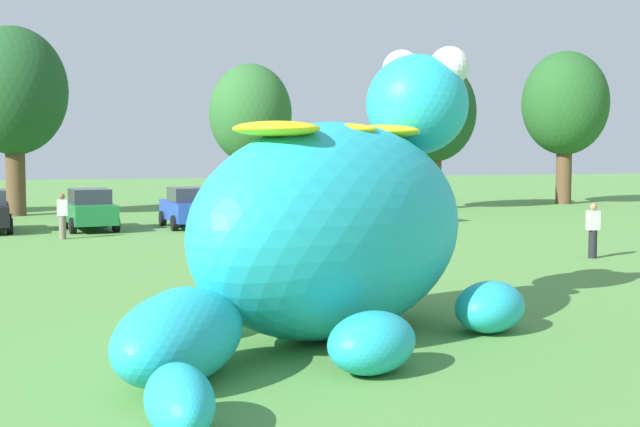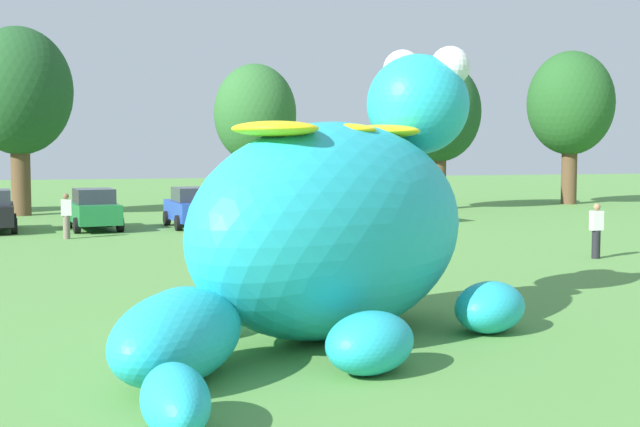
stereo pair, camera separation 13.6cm
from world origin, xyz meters
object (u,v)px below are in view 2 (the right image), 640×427
Objects in this scene: car_green at (94,209)px; spectator_near_inflatable at (66,216)px; box_truck at (358,187)px; spectator_mid_field at (596,231)px; giant_inflatable_creature at (336,226)px; car_blue at (192,207)px.

car_green is 2.50× the size of spectator_near_inflatable.
box_truck reaches higher than car_green.
spectator_near_inflatable is 18.95m from spectator_mid_field.
spectator_mid_field is at bearing 37.04° from giant_inflatable_creature.
spectator_mid_field is (15.69, -10.63, 0.00)m from spectator_near_inflatable.
car_green is 2.50× the size of spectator_mid_field.
car_green is 4.08m from car_blue.
car_blue reaches higher than spectator_mid_field.
box_truck reaches higher than spectator_near_inflatable.
car_blue is 2.46× the size of spectator_near_inflatable.
spectator_near_inflatable and spectator_mid_field have the same top height.
giant_inflatable_creature reaches higher than spectator_near_inflatable.
box_truck reaches higher than car_blue.
giant_inflatable_creature is 19.58m from spectator_near_inflatable.
car_blue is at bearing 32.69° from spectator_near_inflatable.
box_truck is at bearing 2.82° from car_green.
car_blue is 2.46× the size of spectator_mid_field.
giant_inflatable_creature is 22.36m from car_blue.
car_blue is 7.76m from box_truck.
spectator_mid_field is (11.07, 8.36, -1.17)m from giant_inflatable_creature.
giant_inflatable_creature is 5.59× the size of spectator_near_inflatable.
car_green is 11.82m from box_truck.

